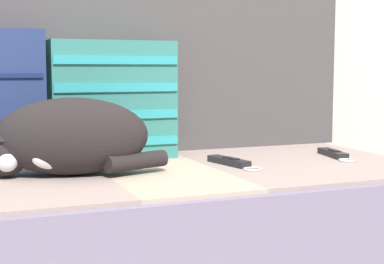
{
  "coord_description": "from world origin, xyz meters",
  "views": [
    {
      "loc": [
        -0.34,
        -1.36,
        0.67
      ],
      "look_at": [
        0.23,
        0.06,
        0.51
      ],
      "focal_mm": 55.0,
      "sensor_mm": 36.0,
      "label": 1
    }
  ],
  "objects_px": {
    "sleeping_cat": "(67,139)",
    "game_remote_near": "(230,162)",
    "throw_pillow_striped": "(112,100)",
    "couch": "(101,247)",
    "game_remote_far": "(334,154)"
  },
  "relations": [
    {
      "from": "throw_pillow_striped",
      "to": "game_remote_far",
      "type": "height_order",
      "value": "throw_pillow_striped"
    },
    {
      "from": "throw_pillow_striped",
      "to": "game_remote_near",
      "type": "relative_size",
      "value": 1.76
    },
    {
      "from": "throw_pillow_striped",
      "to": "game_remote_near",
      "type": "xyz_separation_m",
      "value": [
        0.27,
        -0.24,
        -0.16
      ]
    },
    {
      "from": "sleeping_cat",
      "to": "game_remote_near",
      "type": "relative_size",
      "value": 2.15
    },
    {
      "from": "couch",
      "to": "game_remote_far",
      "type": "relative_size",
      "value": 9.49
    },
    {
      "from": "couch",
      "to": "sleeping_cat",
      "type": "xyz_separation_m",
      "value": [
        -0.09,
        -0.04,
        0.3
      ]
    },
    {
      "from": "couch",
      "to": "throw_pillow_striped",
      "type": "xyz_separation_m",
      "value": [
        0.09,
        0.19,
        0.38
      ]
    },
    {
      "from": "game_remote_near",
      "to": "sleeping_cat",
      "type": "bearing_deg",
      "value": 179.17
    },
    {
      "from": "throw_pillow_striped",
      "to": "sleeping_cat",
      "type": "distance_m",
      "value": 0.3
    },
    {
      "from": "sleeping_cat",
      "to": "game_remote_far",
      "type": "bearing_deg",
      "value": 1.06
    },
    {
      "from": "couch",
      "to": "throw_pillow_striped",
      "type": "distance_m",
      "value": 0.43
    },
    {
      "from": "couch",
      "to": "game_remote_far",
      "type": "xyz_separation_m",
      "value": [
        0.72,
        -0.02,
        0.21
      ]
    },
    {
      "from": "sleeping_cat",
      "to": "game_remote_near",
      "type": "height_order",
      "value": "sleeping_cat"
    },
    {
      "from": "throw_pillow_striped",
      "to": "game_remote_near",
      "type": "height_order",
      "value": "throw_pillow_striped"
    },
    {
      "from": "sleeping_cat",
      "to": "game_remote_near",
      "type": "distance_m",
      "value": 0.45
    }
  ]
}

